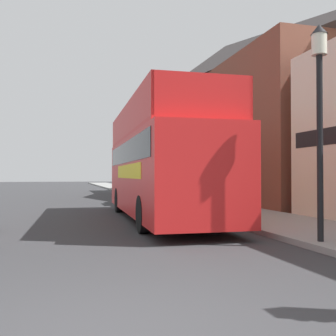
# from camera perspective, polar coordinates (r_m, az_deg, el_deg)

# --- Properties ---
(ground_plane) EXTENTS (144.00, 144.00, 0.00)m
(ground_plane) POSITION_cam_1_polar(r_m,az_deg,el_deg) (24.65, -14.30, -4.63)
(ground_plane) COLOR #333335
(sidewalk) EXTENTS (3.23, 108.00, 0.14)m
(sidewalk) POSITION_cam_1_polar(r_m,az_deg,el_deg) (22.63, 1.76, -4.81)
(sidewalk) COLOR gray
(sidewalk) RESTS_ON ground_plane
(brick_terrace_rear) EXTENTS (6.00, 24.30, 10.73)m
(brick_terrace_rear) POSITION_cam_1_polar(r_m,az_deg,el_deg) (28.26, 8.35, 6.72)
(brick_terrace_rear) COLOR brown
(brick_terrace_rear) RESTS_ON ground_plane
(tour_bus) EXTENTS (2.84, 10.18, 3.95)m
(tour_bus) POSITION_cam_1_polar(r_m,az_deg,el_deg) (13.75, -1.09, 0.03)
(tour_bus) COLOR red
(tour_bus) RESTS_ON ground_plane
(parked_car_ahead_of_bus) EXTENTS (1.79, 4.06, 1.36)m
(parked_car_ahead_of_bus) POSITION_cam_1_polar(r_m,az_deg,el_deg) (20.92, -4.57, -3.54)
(parked_car_ahead_of_bus) COLOR silver
(parked_car_ahead_of_bus) RESTS_ON ground_plane
(lamp_post_nearest) EXTENTS (0.35, 0.35, 4.68)m
(lamp_post_nearest) POSITION_cam_1_polar(r_m,az_deg,el_deg) (9.21, 21.13, 10.37)
(lamp_post_nearest) COLOR black
(lamp_post_nearest) RESTS_ON sidewalk
(lamp_post_second) EXTENTS (0.35, 0.35, 4.79)m
(lamp_post_second) POSITION_cam_1_polar(r_m,az_deg,el_deg) (16.23, 4.42, 5.61)
(lamp_post_second) COLOR black
(lamp_post_second) RESTS_ON sidewalk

